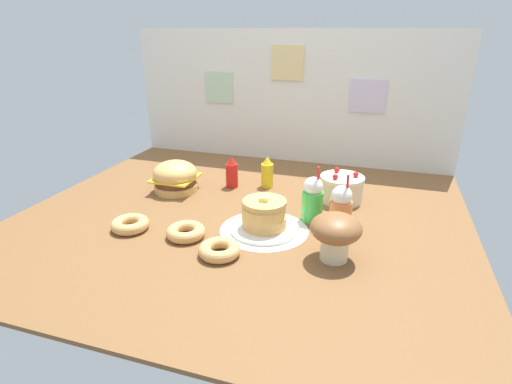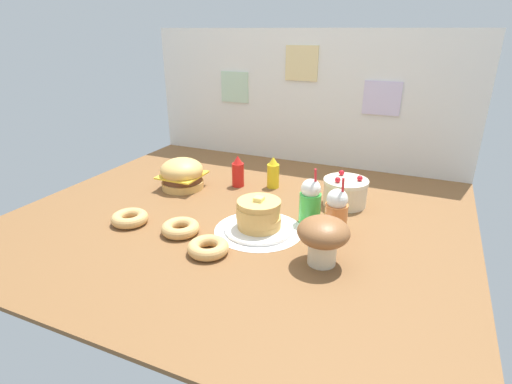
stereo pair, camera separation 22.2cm
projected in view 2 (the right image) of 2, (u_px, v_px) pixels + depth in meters
The scene contains 14 objects.
ground_plane at pixel (240, 216), 2.20m from camera, with size 2.38×2.12×0.02m, color brown.
back_wall at pixel (303, 98), 2.91m from camera, with size 2.38×0.04×0.95m.
doily_mat at pixel (259, 230), 2.03m from camera, with size 0.45×0.45×0.00m, color white.
burger at pixel (182, 174), 2.54m from camera, with size 0.27×0.27×0.19m.
pancake_stack at pixel (259, 217), 2.00m from camera, with size 0.35×0.35×0.18m.
layer_cake at pixel (345, 192), 2.30m from camera, with size 0.25×0.25×0.19m.
ketchup_bottle at pixel (238, 172), 2.57m from camera, with size 0.08×0.08×0.20m.
mustard_bottle at pixel (273, 173), 2.55m from camera, with size 0.08×0.08×0.20m.
cream_soda_cup at pixel (310, 202), 2.07m from camera, with size 0.11×0.11×0.31m.
orange_float_cup at pixel (336, 213), 1.94m from camera, with size 0.11×0.11×0.31m.
donut_pink_glaze at pixel (130, 218), 2.09m from camera, with size 0.19×0.19×0.06m.
donut_chocolate at pixel (180, 228), 1.99m from camera, with size 0.19×0.19×0.06m.
donut_vanilla at pixel (208, 247), 1.81m from camera, with size 0.19×0.19×0.06m.
mushroom_stool at pixel (323, 236), 1.70m from camera, with size 0.22×0.22×0.21m.
Camera 2 is at (0.88, -1.78, 0.94)m, focal length 28.19 mm.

